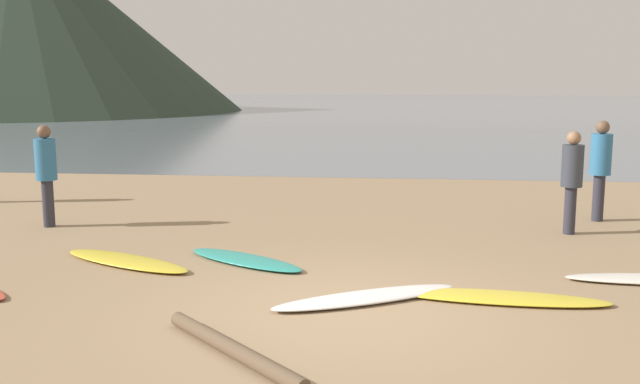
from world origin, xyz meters
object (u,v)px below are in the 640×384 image
at_px(surfboard_5, 499,297).
at_px(person_0, 572,174).
at_px(driftwood_log, 233,349).
at_px(surfboard_4, 366,297).
at_px(surfboard_2, 126,261).
at_px(surfboard_3, 245,260).
at_px(person_2, 601,162).
at_px(person_1, 46,167).

relative_size(surfboard_5, person_0, 1.47).
bearing_deg(person_0, driftwood_log, 123.65).
bearing_deg(surfboard_4, surfboard_5, -22.00).
xyz_separation_m(surfboard_2, surfboard_5, (4.94, -1.11, -0.01)).
height_order(surfboard_5, person_0, person_0).
bearing_deg(surfboard_5, surfboard_2, 172.21).
xyz_separation_m(surfboard_3, driftwood_log, (0.62, -3.35, 0.03)).
distance_m(surfboard_5, person_2, 5.62).
bearing_deg(surfboard_2, person_2, 53.37).
height_order(person_2, driftwood_log, person_2).
height_order(surfboard_4, driftwood_log, driftwood_log).
distance_m(surfboard_2, person_0, 7.18).
xyz_separation_m(surfboard_3, surfboard_5, (3.31, -1.36, -0.00)).
bearing_deg(person_0, person_1, 73.20).
relative_size(surfboard_2, person_1, 1.28).
bearing_deg(driftwood_log, surfboard_3, 100.46).
distance_m(surfboard_3, surfboard_4, 2.36).
xyz_separation_m(surfboard_3, person_2, (5.74, 3.60, 1.03)).
xyz_separation_m(surfboard_2, driftwood_log, (2.25, -3.10, 0.03)).
distance_m(surfboard_5, person_0, 4.23).
xyz_separation_m(surfboard_4, person_2, (3.96, 5.15, 1.03)).
relative_size(surfboard_5, person_2, 1.38).
xyz_separation_m(surfboard_4, driftwood_log, (-1.15, -1.80, 0.03)).
xyz_separation_m(surfboard_5, driftwood_log, (-2.69, -1.99, 0.04)).
bearing_deg(person_2, person_0, 135.28).
bearing_deg(surfboard_3, driftwood_log, -48.29).
distance_m(surfboard_5, driftwood_log, 3.34).
bearing_deg(surfboard_2, surfboard_4, 4.89).
bearing_deg(person_0, person_2, -52.40).
bearing_deg(surfboard_2, driftwood_log, -28.23).
bearing_deg(surfboard_3, surfboard_2, -139.95).
distance_m(surfboard_2, person_2, 8.37).
bearing_deg(surfboard_4, person_0, 22.15).
height_order(surfboard_3, person_1, person_1).
relative_size(person_0, person_2, 0.94).
distance_m(person_1, driftwood_log, 7.10).
bearing_deg(person_2, surfboard_3, 110.46).
height_order(surfboard_2, person_2, person_2).
distance_m(surfboard_3, driftwood_log, 3.40).
relative_size(person_0, driftwood_log, 0.79).
height_order(surfboard_2, surfboard_3, surfboard_2).
relative_size(person_2, driftwood_log, 0.84).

